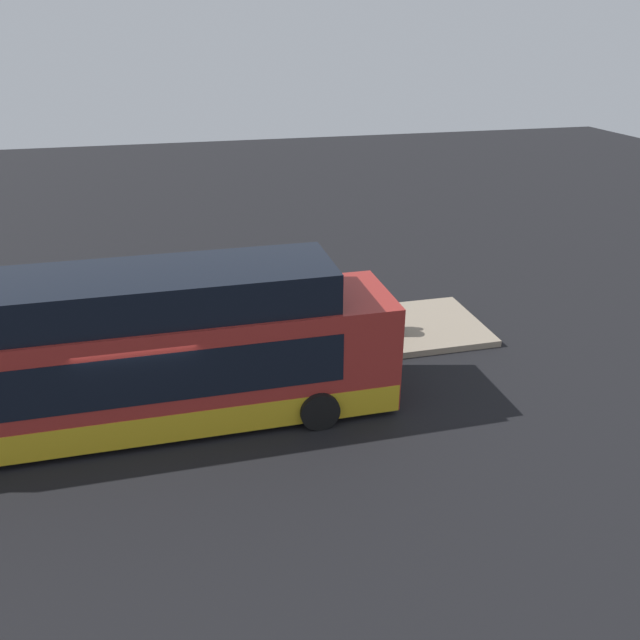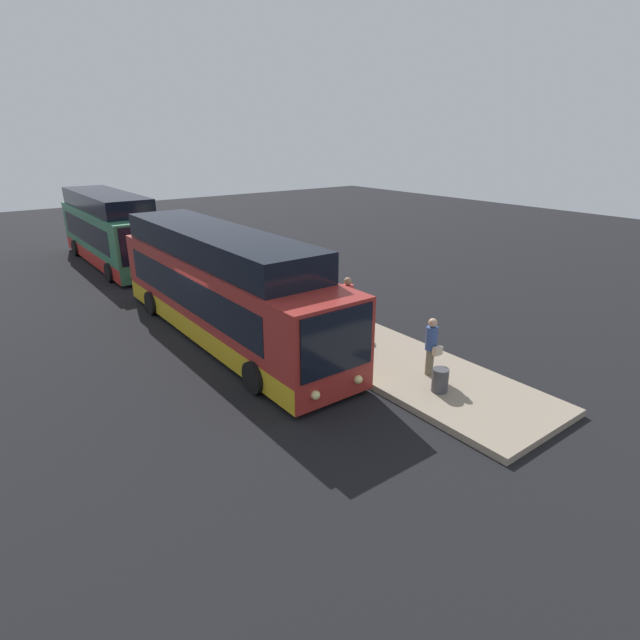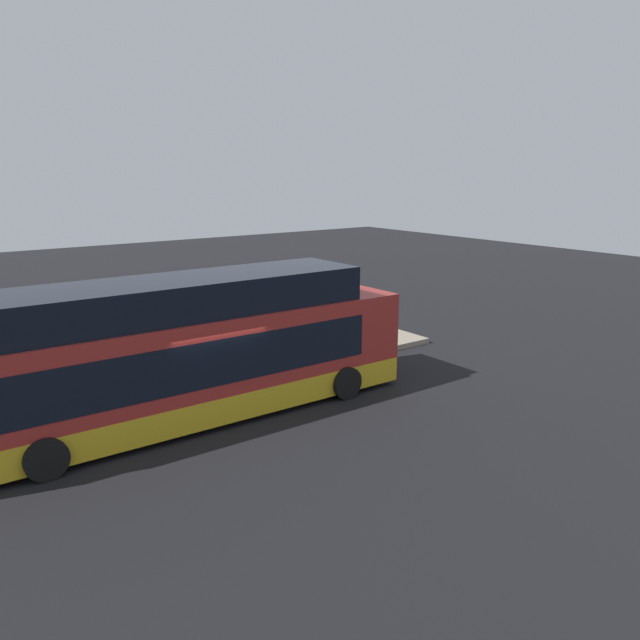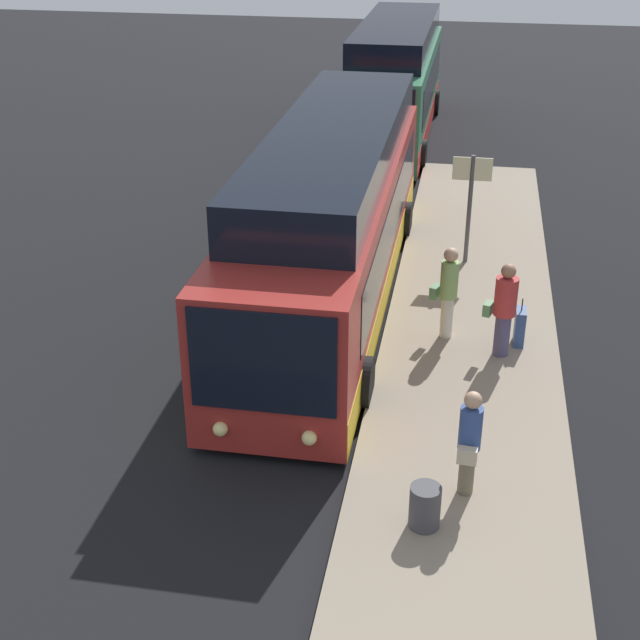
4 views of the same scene
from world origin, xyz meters
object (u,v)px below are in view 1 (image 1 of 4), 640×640
passenger_waiting (363,301)px  passenger_with_bags (214,306)px  bus_lead (120,361)px  passenger_boarding (197,322)px  sign_post (44,311)px  trash_bin (395,324)px  suitcase (198,323)px

passenger_waiting → passenger_with_bags: 4.36m
passenger_waiting → passenger_with_bags: size_ratio=0.93×
bus_lead → passenger_with_bags: 4.36m
bus_lead → passenger_with_bags: (2.38, 3.62, -0.46)m
passenger_waiting → passenger_with_bags: bearing=-92.8°
passenger_boarding → passenger_with_bags: passenger_boarding is taller
sign_post → passenger_waiting: bearing=1.7°
sign_post → trash_bin: bearing=-1.7°
trash_bin → suitcase: bearing=166.0°
passenger_with_bags → suitcase: passenger_with_bags is taller
suitcase → sign_post: bearing=-163.8°
passenger_waiting → trash_bin: (0.84, -0.54, -0.62)m
passenger_with_bags → suitcase: size_ratio=1.93×
bus_lead → trash_bin: bearing=18.7°
sign_post → trash_bin: (9.54, -0.29, -1.34)m
passenger_boarding → suitcase: 1.56m
bus_lead → suitcase: bus_lead is taller
passenger_waiting → sign_post: 8.74m
bus_lead → passenger_waiting: (6.71, 3.10, -0.52)m
sign_post → suitcase: bearing=16.2°
sign_post → trash_bin: 9.64m
passenger_boarding → suitcase: bearing=-71.1°
bus_lead → sign_post: size_ratio=4.94×
passenger_boarding → trash_bin: bearing=-158.5°
trash_bin → sign_post: bearing=178.3°
passenger_boarding → sign_post: size_ratio=0.74×
passenger_with_bags → passenger_boarding: bearing=78.4°
passenger_waiting → passenger_boarding: bearing=-79.7°
passenger_boarding → passenger_waiting: passenger_boarding is taller
passenger_waiting → sign_post: size_ratio=0.68×
trash_bin → passenger_with_bags: bearing=168.4°
passenger_boarding → passenger_with_bags: 1.19m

